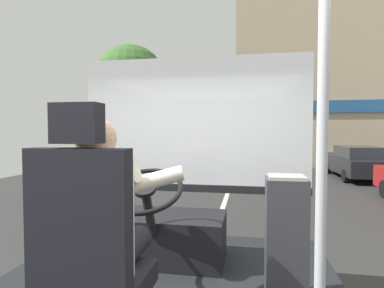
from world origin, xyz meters
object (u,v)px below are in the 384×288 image
(steering_console, at_px, (162,234))
(parked_car_charcoal, at_px, (331,153))
(bus_driver, at_px, (100,215))
(parked_car_black, at_px, (358,162))
(driver_seat, at_px, (90,259))
(fare_box, at_px, (286,240))
(handrail_pole, at_px, (322,160))

(steering_console, distance_m, parked_car_charcoal, 16.01)
(bus_driver, distance_m, parked_car_black, 12.64)
(driver_seat, bearing_deg, steering_console, 90.00)
(parked_car_charcoal, bearing_deg, fare_box, -104.96)
(handrail_pole, distance_m, fare_box, 0.98)
(bus_driver, distance_m, handrail_pole, 1.10)
(handrail_pole, bearing_deg, steering_console, 128.96)
(bus_driver, relative_size, fare_box, 0.95)
(bus_driver, height_order, handrail_pole, handrail_pole)
(handrail_pole, bearing_deg, driver_seat, 177.31)
(driver_seat, height_order, fare_box, driver_seat)
(steering_console, bearing_deg, driver_seat, -90.00)
(bus_driver, height_order, fare_box, bus_driver)
(handrail_pole, bearing_deg, parked_car_black, 71.31)
(steering_console, distance_m, fare_box, 1.13)
(handrail_pole, height_order, fare_box, handrail_pole)
(parked_car_black, bearing_deg, fare_box, -110.11)
(parked_car_black, bearing_deg, bus_driver, -113.38)
(bus_driver, distance_m, fare_box, 1.21)
(handrail_pole, height_order, parked_car_black, handrail_pole)
(bus_driver, bearing_deg, steering_console, 90.00)
(driver_seat, bearing_deg, parked_car_black, 66.81)
(fare_box, relative_size, parked_car_charcoal, 0.21)
(bus_driver, bearing_deg, fare_box, 32.05)
(fare_box, relative_size, parked_car_black, 0.21)
(fare_box, distance_m, parked_car_charcoal, 16.21)
(steering_console, xyz_separation_m, parked_car_charcoal, (5.18, 15.15, -0.28))
(bus_driver, xyz_separation_m, parked_car_charcoal, (5.18, 16.28, -0.76))
(bus_driver, xyz_separation_m, steering_console, (0.00, 1.13, -0.48))
(driver_seat, bearing_deg, handrail_pole, -2.69)
(steering_console, relative_size, parked_car_charcoal, 0.27)
(driver_seat, height_order, parked_car_black, driver_seat)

